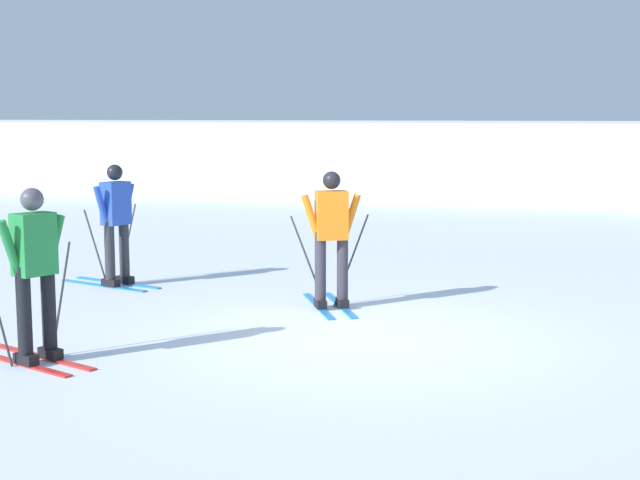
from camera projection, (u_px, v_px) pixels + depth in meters
ground_plane at (362, 337)px, 10.16m from camera, size 120.00×120.00×0.00m
far_snow_ridge at (497, 156)px, 29.40m from camera, size 80.00×9.44×2.15m
skier_blue at (116, 221)px, 13.07m from camera, size 1.64×0.96×1.71m
skier_green at (34, 270)px, 9.00m from camera, size 1.62×0.97×1.71m
skier_orange at (331, 236)px, 11.54m from camera, size 1.04×1.60×1.71m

